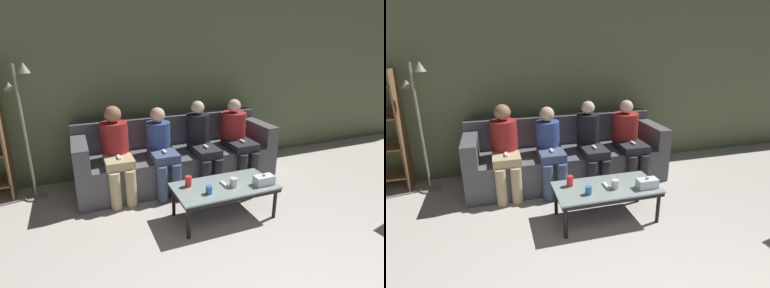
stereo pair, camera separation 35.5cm
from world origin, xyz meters
TOP-DOWN VIEW (x-y plane):
  - wall_back at (0.00, 3.77)m, footprint 12.00×0.06m
  - couch at (0.00, 3.25)m, footprint 2.68×0.89m
  - coffee_table at (0.16, 2.12)m, footprint 1.12×0.56m
  - cup_near_left at (0.24, 2.06)m, footprint 0.08×0.08m
  - cup_near_right at (-0.21, 2.25)m, footprint 0.07×0.07m
  - cup_far_center at (-0.07, 2.01)m, footprint 0.07×0.07m
  - tissue_box at (0.57, 1.98)m, footprint 0.22×0.12m
  - game_remote at (0.16, 2.12)m, footprint 0.04×0.15m
  - standing_lamp at (-1.80, 3.40)m, footprint 0.31×0.26m
  - seated_person_left_end at (-0.83, 3.04)m, footprint 0.33×0.65m
  - seated_person_mid_left at (-0.28, 3.02)m, footprint 0.31×0.67m
  - seated_person_mid_right at (0.28, 3.01)m, footprint 0.31×0.70m
  - seated_person_right_end at (0.83, 3.04)m, footprint 0.36×0.70m

SIDE VIEW (x-z plane):
  - couch at x=0.00m, z-range -0.11..0.76m
  - coffee_table at x=0.16m, z-range 0.15..0.54m
  - game_remote at x=0.16m, z-range 0.38..0.40m
  - cup_far_center at x=-0.07m, z-range 0.38..0.47m
  - cup_near_left at x=0.24m, z-range 0.38..0.48m
  - tissue_box at x=0.57m, z-range 0.37..0.50m
  - cup_near_right at x=-0.21m, z-range 0.38..0.50m
  - seated_person_mid_left at x=-0.28m, z-range 0.04..1.12m
  - seated_person_mid_right at x=0.28m, z-range 0.04..1.16m
  - seated_person_right_end at x=0.83m, z-range 0.05..1.16m
  - seated_person_left_end at x=-0.83m, z-range 0.05..1.19m
  - standing_lamp at x=-1.80m, z-range 0.19..1.84m
  - wall_back at x=0.00m, z-range 0.00..2.60m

